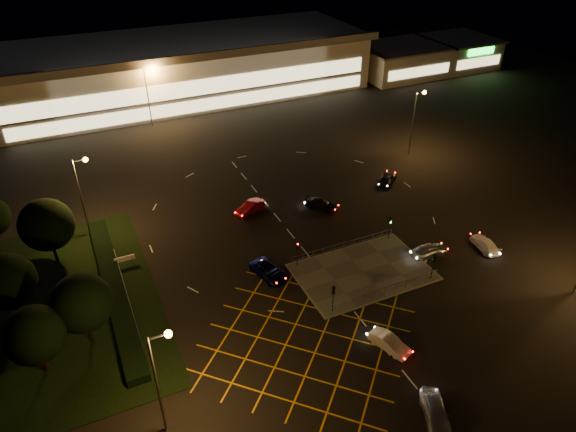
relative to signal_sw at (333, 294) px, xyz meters
name	(u,v)px	position (x,y,z in m)	size (l,w,h in m)	color
ground	(338,267)	(4.00, 5.99, -2.37)	(180.00, 180.00, 0.00)	black
pedestrian_island	(363,272)	(6.00, 3.99, -2.31)	(14.00, 9.00, 0.12)	#4C4944
grass_verge	(64,306)	(-24.00, 11.99, -2.33)	(18.00, 30.00, 0.08)	black
hedge	(114,289)	(-19.00, 11.99, -1.87)	(2.00, 26.00, 1.00)	black
supermarket	(184,67)	(4.00, 67.95, 2.95)	(72.00, 26.50, 10.50)	beige
retail_unit_a	(400,60)	(50.00, 59.97, 0.85)	(18.80, 14.80, 6.35)	beige
retail_unit_b	(458,52)	(66.00, 59.95, 0.85)	(14.80, 14.80, 6.35)	beige
streetlight_sw	(160,370)	(-17.56, -6.01, 4.20)	(1.78, 0.56, 10.03)	slate
streetlight_nw	(83,186)	(-19.56, 23.99, 4.20)	(1.78, 0.56, 10.03)	slate
streetlight_ne	(416,114)	(28.44, 25.99, 4.20)	(1.78, 0.56, 10.03)	slate
streetlight_far_left	(149,89)	(-5.56, 53.99, 4.20)	(1.78, 0.56, 10.03)	slate
streetlight_far_right	(349,58)	(34.44, 55.99, 4.20)	(1.78, 0.56, 10.03)	slate
signal_sw	(333,294)	(0.00, 0.00, 0.00)	(0.28, 0.30, 3.15)	black
signal_se	(434,261)	(12.00, 0.00, 0.00)	(0.28, 0.30, 3.15)	black
signal_nw	(297,249)	(0.00, 7.99, 0.00)	(0.28, 0.30, 3.15)	black
signal_ne	(390,223)	(12.00, 7.99, 0.00)	(0.28, 0.30, 3.15)	black
tree_a	(34,335)	(-26.00, 3.99, 1.97)	(5.04, 5.04, 6.86)	black
tree_b	(6,281)	(-28.00, 11.99, 2.28)	(5.40, 5.40, 7.35)	black
tree_c	(47,225)	(-24.00, 19.99, 2.59)	(5.76, 5.76, 7.84)	black
tree_e	(82,303)	(-22.00, 5.99, 2.28)	(5.40, 5.40, 7.35)	black
car_near_silver	(436,411)	(1.55, -13.86, -1.61)	(1.78, 4.42, 1.51)	silver
car_queue_white	(389,343)	(2.39, -6.27, -1.71)	(1.39, 3.98, 1.31)	silver
car_left_blue	(269,271)	(-3.50, 7.73, -1.69)	(2.25, 4.88, 1.35)	#0C104A
car_far_dkgrey	(321,204)	(8.09, 17.53, -1.74)	(1.74, 4.29, 1.25)	black
car_right_silver	(429,250)	(14.45, 3.49, -1.63)	(1.74, 4.32, 1.47)	silver
car_circ_red	(250,207)	(-0.63, 20.59, -1.67)	(1.48, 4.25, 1.40)	maroon
car_east_grey	(387,179)	(19.76, 19.77, -1.76)	(2.02, 4.38, 1.22)	black
car_approach_white	(485,244)	(21.14, 1.86, -1.74)	(1.75, 4.31, 1.25)	white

